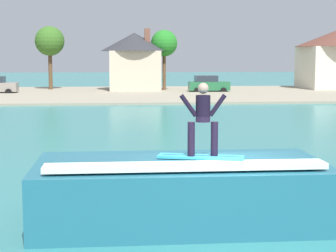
% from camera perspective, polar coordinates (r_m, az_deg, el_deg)
% --- Properties ---
extents(ground_plane, '(260.00, 260.00, 0.00)m').
position_cam_1_polar(ground_plane, '(12.73, 5.35, -10.44)').
color(ground_plane, '#2E7979').
extents(wave_crest, '(6.63, 3.34, 1.57)m').
position_cam_1_polar(wave_crest, '(13.20, 1.27, -6.45)').
color(wave_crest, '#216479').
rests_on(wave_crest, ground_plane).
extents(surfboard, '(1.94, 0.94, 0.06)m').
position_cam_1_polar(surfboard, '(12.61, 3.32, -3.10)').
color(surfboard, '#33A5CC').
rests_on(surfboard, wave_crest).
extents(surfer, '(1.04, 0.32, 1.61)m').
position_cam_1_polar(surfer, '(12.45, 3.52, 1.05)').
color(surfer, black).
rests_on(surfer, surfboard).
extents(shoreline_bank, '(120.00, 24.94, 0.20)m').
position_cam_1_polar(shoreline_bank, '(57.40, -2.89, 3.24)').
color(shoreline_bank, gray).
rests_on(shoreline_bank, ground_plane).
extents(car_far_shore, '(4.22, 2.10, 1.86)m').
position_cam_1_polar(car_far_shore, '(59.84, 4.05, 4.19)').
color(car_far_shore, '#23663D').
rests_on(car_far_shore, ground_plane).
extents(house_small_cottage, '(7.28, 7.28, 6.81)m').
position_cam_1_polar(house_small_cottage, '(62.30, -3.37, 6.73)').
color(house_small_cottage, beige).
rests_on(house_small_cottage, ground_plane).
extents(tree_tall_bare, '(2.85, 2.85, 6.68)m').
position_cam_1_polar(tree_tall_bare, '(61.99, -0.39, 8.22)').
color(tree_tall_bare, brown).
rests_on(tree_tall_bare, ground_plane).
extents(tree_short_bushy, '(3.24, 3.24, 7.14)m').
position_cam_1_polar(tree_short_bushy, '(64.62, -11.76, 8.26)').
color(tree_short_bushy, brown).
rests_on(tree_short_bushy, ground_plane).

